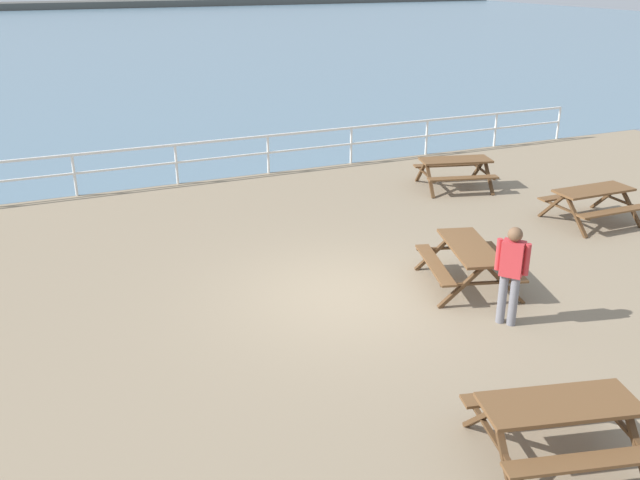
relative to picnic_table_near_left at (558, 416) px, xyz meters
name	(u,v)px	position (x,y,z in m)	size (l,w,h in m)	color
ground_plane	(346,300)	(-0.38, 4.81, -0.68)	(30.00, 24.00, 0.20)	gray
sea_band	(76,36)	(-0.38, 57.56, -0.58)	(142.00, 90.00, 0.01)	slate
distant_shoreline	(48,9)	(-0.38, 100.56, -0.58)	(142.00, 6.00, 1.80)	#4C4C47
seaward_railing	(223,151)	(-0.38, 12.56, 0.18)	(23.07, 0.07, 1.08)	white
picnic_table_near_left	(558,416)	(0.00, 0.00, 0.00)	(2.11, 1.90, 0.80)	brown
picnic_table_near_right	(469,256)	(1.78, 4.29, 0.00)	(1.95, 2.15, 0.80)	brown
picnic_table_mid_centre	(455,166)	(4.86, 9.32, 0.00)	(2.12, 1.91, 0.80)	brown
picnic_table_far_right	(593,197)	(6.24, 5.95, 0.00)	(1.81, 1.56, 0.80)	brown
visitor	(511,270)	(1.54, 2.87, 0.36)	(0.38, 0.44, 1.66)	slate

